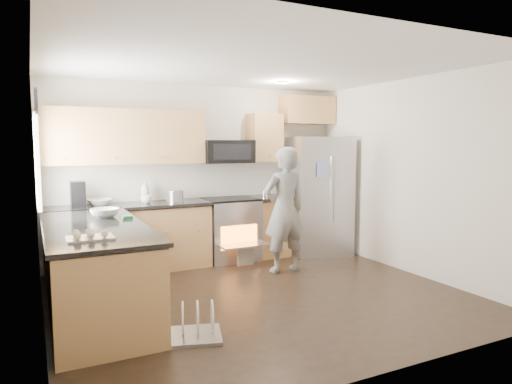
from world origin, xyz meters
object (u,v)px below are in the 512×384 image
stove_range (230,215)px  dish_rack (190,328)px  refrigerator (319,196)px  person (284,210)px

stove_range → dish_rack: stove_range is taller
refrigerator → dish_rack: bearing=-132.5°
stove_range → dish_rack: bearing=-120.5°
person → dish_rack: bearing=37.6°
refrigerator → dish_rack: 3.68m
person → dish_rack: (-1.83, -1.51, -0.76)m
refrigerator → stove_range: bearing=-179.7°
person → dish_rack: size_ratio=2.61×
person → dish_rack: 2.49m
stove_range → dish_rack: (-1.43, -2.43, -0.59)m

